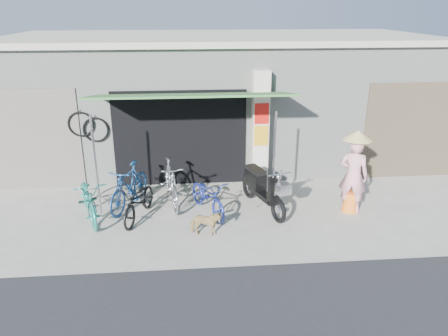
{
  "coord_description": "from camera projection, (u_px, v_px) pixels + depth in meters",
  "views": [
    {
      "loc": [
        -1.0,
        -8.27,
        4.5
      ],
      "look_at": [
        -0.2,
        1.0,
        1.0
      ],
      "focal_mm": 35.0,
      "sensor_mm": 36.0,
      "label": 1
    }
  ],
  "objects": [
    {
      "name": "moped",
      "position": [
        262.0,
        188.0,
        10.08
      ],
      "size": [
        0.87,
        1.96,
        1.14
      ],
      "rotation": [
        0.0,
        0.0,
        0.33
      ],
      "color": "black",
      "rests_on": "ground"
    },
    {
      "name": "bike_navy",
      "position": [
        208.0,
        196.0,
        9.89
      ],
      "size": [
        1.15,
        1.71,
        0.85
      ],
      "primitive_type": "imported",
      "rotation": [
        0.0,
        0.0,
        0.4
      ],
      "color": "navy",
      "rests_on": "ground"
    },
    {
      "name": "bike_black",
      "position": [
        139.0,
        201.0,
        9.64
      ],
      "size": [
        1.0,
        1.71,
        0.85
      ],
      "primitive_type": "imported",
      "rotation": [
        0.0,
        0.0,
        -0.28
      ],
      "color": "black",
      "rests_on": "ground"
    },
    {
      "name": "neighbour_left",
      "position": [
        28.0,
        140.0,
        10.93
      ],
      "size": [
        2.6,
        0.06,
        2.6
      ],
      "primitive_type": "cube",
      "color": "#6B665B",
      "rests_on": "ground"
    },
    {
      "name": "bike_teal",
      "position": [
        89.0,
        198.0,
        9.62
      ],
      "size": [
        1.23,
        1.97,
        0.98
      ],
      "primitive_type": "imported",
      "rotation": [
        0.0,
        0.0,
        0.34
      ],
      "color": "#1C8071",
      "rests_on": "ground"
    },
    {
      "name": "bike_blue",
      "position": [
        129.0,
        187.0,
        10.13
      ],
      "size": [
        1.12,
        1.82,
        1.06
      ],
      "primitive_type": "imported",
      "rotation": [
        0.0,
        0.0,
        -0.38
      ],
      "color": "navy",
      "rests_on": "ground"
    },
    {
      "name": "neighbour_right",
      "position": [
        411.0,
        131.0,
        11.74
      ],
      "size": [
        2.6,
        0.06,
        2.6
      ],
      "primitive_type": "cube",
      "color": "brown",
      "rests_on": "ground"
    },
    {
      "name": "awning",
      "position": [
        191.0,
        97.0,
        9.94
      ],
      "size": [
        4.6,
        1.88,
        2.72
      ],
      "color": "#32672E",
      "rests_on": "ground"
    },
    {
      "name": "shop_pillar",
      "position": [
        260.0,
        129.0,
        11.2
      ],
      "size": [
        0.42,
        0.44,
        3.0
      ],
      "color": "beige",
      "rests_on": "ground"
    },
    {
      "name": "bike_silver",
      "position": [
        171.0,
        183.0,
        10.3
      ],
      "size": [
        0.82,
        1.86,
        1.08
      ],
      "primitive_type": "imported",
      "rotation": [
        0.0,
        0.0,
        0.18
      ],
      "color": "#A9A8AD",
      "rests_on": "ground"
    },
    {
      "name": "nun",
      "position": [
        354.0,
        173.0,
        9.81
      ],
      "size": [
        0.77,
        0.69,
        1.94
      ],
      "rotation": [
        0.0,
        0.0,
        2.6
      ],
      "color": "pink",
      "rests_on": "ground"
    },
    {
      "name": "bicycle_shop",
      "position": [
        219.0,
        96.0,
        13.48
      ],
      "size": [
        12.3,
        5.3,
        3.66
      ],
      "color": "#A9AEA6",
      "rests_on": "ground"
    },
    {
      "name": "street_dog",
      "position": [
        205.0,
        223.0,
        8.97
      ],
      "size": [
        0.69,
        0.4,
        0.55
      ],
      "primitive_type": "imported",
      "rotation": [
        0.0,
        0.0,
        1.41
      ],
      "color": "tan",
      "rests_on": "ground"
    },
    {
      "name": "ground",
      "position": [
        237.0,
        227.0,
        9.38
      ],
      "size": [
        80.0,
        80.0,
        0.0
      ],
      "primitive_type": "plane",
      "color": "#B0AC9F",
      "rests_on": "ground"
    }
  ]
}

